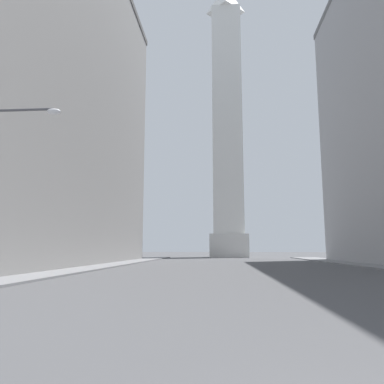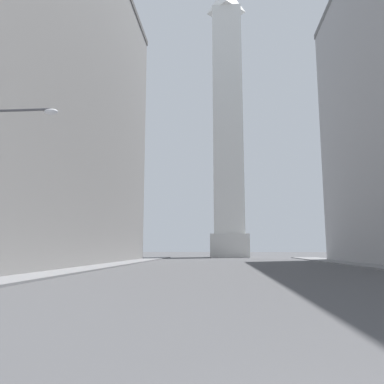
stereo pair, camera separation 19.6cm
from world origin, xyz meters
The scene contains 2 objects.
sidewalk_left centered at (-14.92, 28.60, 0.07)m, with size 5.00×95.35×0.15m, color slate.
obelisk centered at (0.00, 79.46, 31.13)m, with size 8.20×8.20×64.73m.
Camera 2 is at (-1.58, -2.75, 1.91)m, focal length 35.00 mm.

